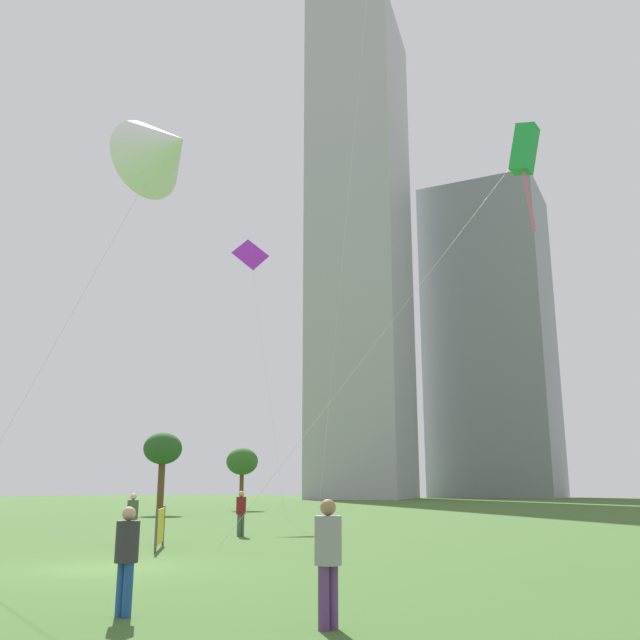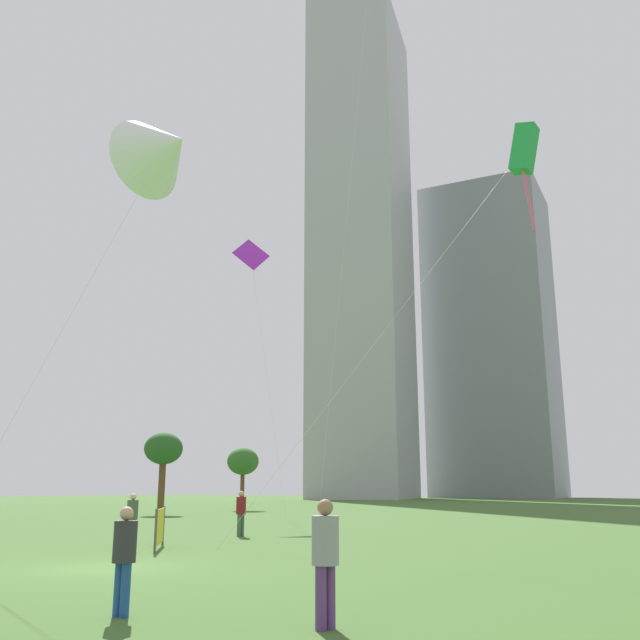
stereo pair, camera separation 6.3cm
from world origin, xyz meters
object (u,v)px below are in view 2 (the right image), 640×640
object	(u,v)px
kite_flying_3	(524,151)
distant_highrise_0	(492,340)
event_banner	(160,527)
distant_highrise_1	(362,243)
person_standing_1	(132,515)
person_standing_2	(124,552)
person_standing_3	(325,553)
kite_flying_4	(163,150)
park_tree_1	(243,462)
park_tree_0	(163,450)
person_standing_0	(241,510)
kite_flying_2	(251,255)

from	to	relation	value
kite_flying_3	distant_highrise_0	xyz separation A→B (m)	(-44.99, 120.63, 19.11)
kite_flying_3	event_banner	bearing A→B (deg)	-149.86
distant_highrise_1	event_banner	distance (m)	117.33
person_standing_1	person_standing_2	bearing A→B (deg)	-45.17
person_standing_3	person_standing_2	bearing A→B (deg)	118.04
kite_flying_4	event_banner	distance (m)	12.50
person_standing_3	park_tree_1	size ratio (longest dim) A/B	0.33
kite_flying_4	park_tree_0	size ratio (longest dim) A/B	2.21
person_standing_3	person_standing_0	bearing A→B (deg)	55.27
distant_highrise_0	person_standing_1	bearing A→B (deg)	-83.33
person_standing_2	kite_flying_2	xyz separation A→B (m)	(-22.91, 30.49, 18.07)
distant_highrise_1	kite_flying_2	bearing A→B (deg)	-82.56
person_standing_1	park_tree_0	size ratio (longest dim) A/B	0.29
park_tree_0	distant_highrise_1	xyz separation A→B (m)	(-24.53, 73.61, 44.11)
kite_flying_2	person_standing_2	bearing A→B (deg)	-53.08
person_standing_0	park_tree_1	bearing A→B (deg)	45.38
person_standing_3	park_tree_0	world-z (taller)	park_tree_0
kite_flying_2	park_tree_1	bearing A→B (deg)	130.89
person_standing_3	distant_highrise_1	world-z (taller)	distant_highrise_1
distant_highrise_0	distant_highrise_1	bearing A→B (deg)	-121.32
kite_flying_2	kite_flying_3	bearing A→B (deg)	-30.09
kite_flying_4	park_tree_0	distance (m)	37.25
person_standing_0	kite_flying_2	world-z (taller)	kite_flying_2
distant_highrise_0	event_banner	world-z (taller)	distant_highrise_0
distant_highrise_0	park_tree_0	bearing A→B (deg)	-91.61
distant_highrise_0	park_tree_1	bearing A→B (deg)	-91.76
kite_flying_2	person_standing_3	bearing A→B (deg)	-48.43
kite_flying_2	park_tree_1	size ratio (longest dim) A/B	3.62
person_standing_2	person_standing_3	xyz separation A→B (m)	(3.27, 0.97, 0.08)
person_standing_1	event_banner	world-z (taller)	person_standing_1
person_standing_3	kite_flying_2	distance (m)	43.37
park_tree_1	person_standing_2	bearing A→B (deg)	-51.89
person_standing_1	kite_flying_4	world-z (taller)	kite_flying_4
park_tree_0	kite_flying_3	bearing A→B (deg)	-24.27
kite_flying_3	kite_flying_4	xyz separation A→B (m)	(-8.41, -9.99, -1.81)
person_standing_2	distant_highrise_1	distance (m)	128.66
person_standing_0	distant_highrise_0	distance (m)	129.22
kite_flying_2	event_banner	size ratio (longest dim) A/B	8.28
kite_flying_3	park_tree_0	distance (m)	38.95
event_banner	distant_highrise_0	bearing A→B (deg)	104.84
park_tree_0	distant_highrise_1	distance (m)	89.25
person_standing_3	distant_highrise_0	bearing A→B (deg)	30.27
kite_flying_3	person_standing_2	bearing A→B (deg)	-98.23
kite_flying_3	distant_highrise_1	bearing A→B (deg)	123.49
person_standing_2	event_banner	xyz separation A→B (m)	(-8.99, 9.33, -0.26)
kite_flying_2	distant_highrise_0	bearing A→B (deg)	100.57
park_tree_1	event_banner	xyz separation A→B (m)	(24.58, -33.46, -3.60)
person_standing_0	kite_flying_2	bearing A→B (deg)	44.66
person_standing_0	person_standing_2	xyz separation A→B (m)	(10.66, -15.54, -0.10)
person_standing_1	event_banner	distance (m)	2.30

